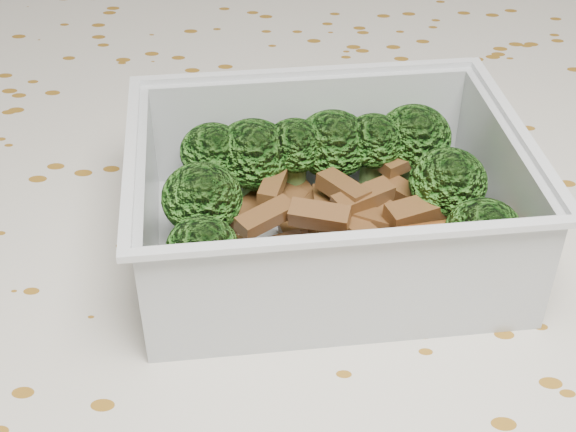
{
  "coord_description": "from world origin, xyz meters",
  "views": [
    {
      "loc": [
        0.01,
        -0.28,
        1.0
      ],
      "look_at": [
        -0.01,
        0.01,
        0.78
      ],
      "focal_mm": 50.0,
      "sensor_mm": 36.0,
      "label": 1
    }
  ],
  "objects": [
    {
      "name": "dining_table",
      "position": [
        0.0,
        0.0,
        0.67
      ],
      "size": [
        1.4,
        0.9,
        0.75
      ],
      "color": "brown",
      "rests_on": "ground"
    },
    {
      "name": "tablecloth",
      "position": [
        0.0,
        0.0,
        0.72
      ],
      "size": [
        1.46,
        0.96,
        0.19
      ],
      "color": "beige",
      "rests_on": "dining_table"
    },
    {
      "name": "lunch_container",
      "position": [
        0.01,
        0.02,
        0.78
      ],
      "size": [
        0.2,
        0.16,
        0.06
      ],
      "color": "silver",
      "rests_on": "tablecloth"
    },
    {
      "name": "broccoli_florets",
      "position": [
        0.01,
        0.04,
        0.79
      ],
      "size": [
        0.16,
        0.13,
        0.04
      ],
      "color": "#608C3F",
      "rests_on": "lunch_container"
    },
    {
      "name": "meat_pile",
      "position": [
        0.02,
        0.03,
        0.77
      ],
      "size": [
        0.11,
        0.07,
        0.03
      ],
      "color": "brown",
      "rests_on": "lunch_container"
    },
    {
      "name": "sausage",
      "position": [
        0.02,
        -0.02,
        0.78
      ],
      "size": [
        0.15,
        0.06,
        0.02
      ],
      "color": "#B15722",
      "rests_on": "lunch_container"
    }
  ]
}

